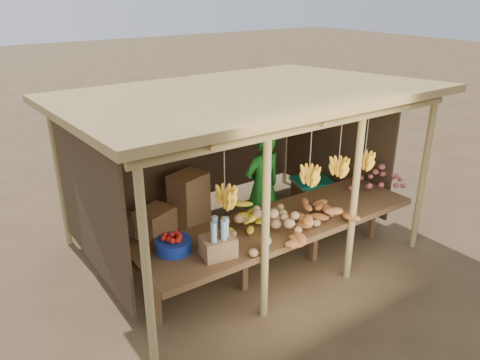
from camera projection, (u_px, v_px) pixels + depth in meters
ground at (240, 244)px, 7.04m from camera, size 60.00×60.00×0.00m
stall_structure at (239, 121)px, 6.28m from camera, size 4.70×3.50×2.43m
counter at (282, 225)px, 6.04m from camera, size 3.90×1.05×0.80m
potato_heap at (273, 219)px, 5.67m from camera, size 1.23×0.86×0.37m
sweet_potato_heap at (312, 212)px, 5.85m from camera, size 1.18×0.83×0.36m
onion_heap at (379, 176)px, 6.98m from camera, size 0.95×0.64×0.36m
banana_pile at (246, 216)px, 5.76m from camera, size 0.66×0.45×0.35m
tomato_basin at (173, 244)px, 5.30m from camera, size 0.41×0.41×0.22m
bottle_box at (218, 242)px, 5.18m from camera, size 0.41×0.35×0.46m
vendor at (262, 187)px, 6.90m from camera, size 0.64×0.43×1.72m
tarp_crate at (311, 194)px, 8.02m from camera, size 0.74×0.68×0.74m
carton_stack at (178, 207)px, 7.34m from camera, size 1.27×0.61×0.88m
burlap_sacks at (139, 220)px, 7.29m from camera, size 0.73×0.38×0.51m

